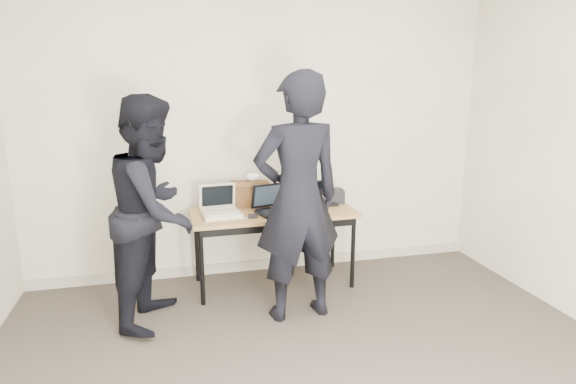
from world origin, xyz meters
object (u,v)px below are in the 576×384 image
object	(u,v)px
person_typist	(298,199)
person_observer	(154,211)
desk	(274,217)
laptop_center	(273,206)
laptop_beige	(220,209)
equipment_box	(332,196)
laptop_right	(318,199)
leather_satchel	(250,193)

from	to	relation	value
person_typist	person_observer	xyz separation A→B (m)	(-1.10, 0.23, -0.09)
desk	laptop_center	xyz separation A→B (m)	(-0.01, -0.02, 0.12)
laptop_beige	equipment_box	world-z (taller)	laptop_beige
laptop_right	leather_satchel	distance (m)	0.66
laptop_beige	leather_satchel	bearing A→B (deg)	32.57
person_observer	laptop_center	bearing A→B (deg)	-51.76
laptop_center	person_observer	distance (m)	1.10
equipment_box	laptop_beige	bearing A→B (deg)	-169.46
leather_satchel	person_typist	world-z (taller)	person_typist
laptop_beige	person_observer	bearing A→B (deg)	-151.09
desk	leather_satchel	world-z (taller)	leather_satchel
person_typist	desk	bearing A→B (deg)	-91.91
desk	person_observer	world-z (taller)	person_observer
desk	leather_satchel	bearing A→B (deg)	127.16
desk	laptop_center	distance (m)	0.12
desk	laptop_beige	distance (m)	0.50
desk	person_typist	size ratio (longest dim) A/B	0.77
equipment_box	person_observer	xyz separation A→B (m)	(-1.67, -0.59, 0.12)
desk	leather_satchel	size ratio (longest dim) A/B	4.02
laptop_right	person_observer	bearing A→B (deg)	-167.06
person_typist	laptop_right	bearing A→B (deg)	-124.70
equipment_box	desk	bearing A→B (deg)	-163.05
laptop_right	person_observer	world-z (taller)	person_observer
laptop_beige	person_typist	distance (m)	0.85
laptop_beige	laptop_center	bearing A→B (deg)	-6.84
laptop_right	equipment_box	size ratio (longest dim) A/B	1.50
person_typist	laptop_center	bearing A→B (deg)	-90.81
laptop_center	leather_satchel	bearing A→B (deg)	109.20
desk	equipment_box	size ratio (longest dim) A/B	6.83
laptop_beige	leather_satchel	size ratio (longest dim) A/B	0.96
leather_satchel	person_observer	xyz separation A→B (m)	(-0.86, -0.63, 0.05)
leather_satchel	person_observer	size ratio (longest dim) A/B	0.21
person_typist	person_observer	size ratio (longest dim) A/B	1.10
leather_satchel	desk	bearing A→B (deg)	-45.47
laptop_right	person_typist	world-z (taller)	person_typist
person_observer	laptop_right	bearing A→B (deg)	-51.20
person_observer	leather_satchel	bearing A→B (deg)	-35.71
desk	person_typist	distance (m)	0.72
desk	equipment_box	xyz separation A→B (m)	(0.63, 0.19, 0.12)
laptop_right	person_observer	xyz separation A→B (m)	(-1.52, -0.57, 0.13)
laptop_center	person_observer	xyz separation A→B (m)	(-1.03, -0.38, 0.12)
laptop_right	equipment_box	xyz separation A→B (m)	(0.15, 0.02, 0.01)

